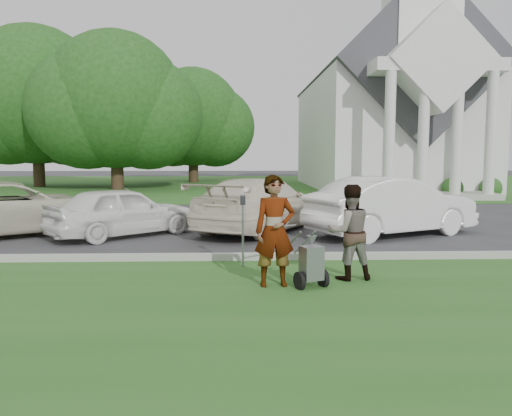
{
  "coord_description": "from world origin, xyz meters",
  "views": [
    {
      "loc": [
        -0.4,
        -9.4,
        2.13
      ],
      "look_at": [
        -0.08,
        0.0,
        1.13
      ],
      "focal_mm": 35.0,
      "sensor_mm": 36.0,
      "label": 1
    }
  ],
  "objects": [
    {
      "name": "ground",
      "position": [
        0.0,
        0.0,
        0.0
      ],
      "size": [
        120.0,
        120.0,
        0.0
      ],
      "primitive_type": "plane",
      "color": "#333335",
      "rests_on": "ground"
    },
    {
      "name": "grass_strip",
      "position": [
        0.0,
        -3.0,
        0.01
      ],
      "size": [
        80.0,
        7.0,
        0.01
      ],
      "primitive_type": "cube",
      "color": "#295A1F",
      "rests_on": "ground"
    },
    {
      "name": "church_lawn",
      "position": [
        0.0,
        27.0,
        0.01
      ],
      "size": [
        80.0,
        30.0,
        0.01
      ],
      "primitive_type": "cube",
      "color": "#295A1F",
      "rests_on": "ground"
    },
    {
      "name": "curb",
      "position": [
        0.0,
        0.55,
        0.07
      ],
      "size": [
        80.0,
        0.18,
        0.15
      ],
      "primitive_type": "cube",
      "color": "#9E9E93",
      "rests_on": "ground"
    },
    {
      "name": "church",
      "position": [
        9.0,
        23.11,
        5.94
      ],
      "size": [
        9.19,
        19.0,
        24.1
      ],
      "color": "white",
      "rests_on": "ground"
    },
    {
      "name": "tree_left",
      "position": [
        -8.01,
        21.99,
        5.11
      ],
      "size": [
        10.63,
        8.4,
        9.71
      ],
      "color": "#332316",
      "rests_on": "ground"
    },
    {
      "name": "tree_far",
      "position": [
        -14.01,
        24.99,
        5.69
      ],
      "size": [
        11.64,
        9.2,
        10.73
      ],
      "color": "#332316",
      "rests_on": "ground"
    },
    {
      "name": "tree_back",
      "position": [
        -4.01,
        29.99,
        4.73
      ],
      "size": [
        9.61,
        7.6,
        8.89
      ],
      "color": "#332316",
      "rests_on": "ground"
    },
    {
      "name": "striping_cart",
      "position": [
        0.74,
        -1.61,
        0.4
      ],
      "size": [
        0.75,
        1.07,
        0.93
      ],
      "rotation": [
        0.0,
        0.0,
        0.38
      ],
      "color": "black",
      "rests_on": "ground"
    },
    {
      "name": "person_left",
      "position": [
        0.17,
        -1.48,
        0.9
      ],
      "size": [
        0.7,
        0.5,
        1.8
      ],
      "primitive_type": "imported",
      "rotation": [
        0.0,
        0.0,
        0.11
      ],
      "color": "#999999",
      "rests_on": "ground"
    },
    {
      "name": "person_right",
      "position": [
        1.47,
        -1.08,
        0.81
      ],
      "size": [
        0.87,
        0.72,
        1.63
      ],
      "primitive_type": "imported",
      "rotation": [
        0.0,
        0.0,
        3.28
      ],
      "color": "#999999",
      "rests_on": "ground"
    },
    {
      "name": "parking_meter_near",
      "position": [
        -0.33,
        -0.03,
        0.88
      ],
      "size": [
        0.1,
        0.09,
        1.39
      ],
      "color": "gray",
      "rests_on": "ground"
    },
    {
      "name": "car_a",
      "position": [
        -6.48,
        4.11,
        0.72
      ],
      "size": [
        5.58,
        4.96,
        1.44
      ],
      "primitive_type": "imported",
      "rotation": [
        0.0,
        0.0,
        2.2
      ],
      "color": "beige",
      "rests_on": "ground"
    },
    {
      "name": "car_b",
      "position": [
        -3.48,
        3.72,
        0.66
      ],
      "size": [
        3.95,
        3.73,
        1.32
      ],
      "primitive_type": "imported",
      "rotation": [
        0.0,
        0.0,
        2.29
      ],
      "color": "white",
      "rests_on": "ground"
    },
    {
      "name": "car_c",
      "position": [
        0.21,
        4.58,
        0.75
      ],
      "size": [
        4.37,
        5.52,
        1.5
      ],
      "primitive_type": "imported",
      "rotation": [
        0.0,
        0.0,
        2.62
      ],
      "color": "#EFE5CB",
      "rests_on": "ground"
    },
    {
      "name": "car_d",
      "position": [
        3.65,
        3.63,
        0.78
      ],
      "size": [
        4.99,
        3.53,
        1.56
      ],
      "primitive_type": "imported",
      "rotation": [
        0.0,
        0.0,
        2.01
      ],
      "color": "white",
      "rests_on": "ground"
    }
  ]
}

